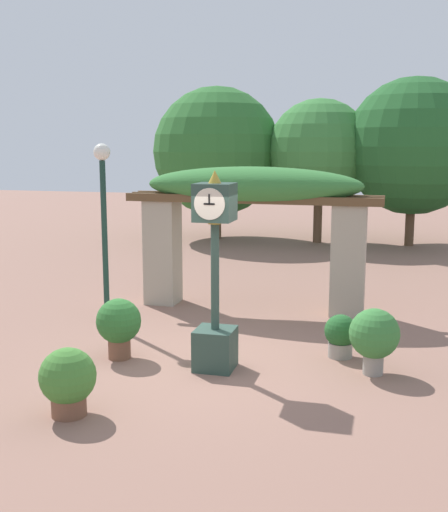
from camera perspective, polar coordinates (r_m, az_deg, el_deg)
ground_plane at (r=9.59m, az=-1.74°, el=-9.49°), size 60.00×60.00×0.00m
pedestal_clock at (r=9.02m, az=-0.80°, el=-2.29°), size 0.55×0.57×2.84m
pergola at (r=12.30m, az=2.55°, el=4.38°), size 4.90×1.22×2.76m
potted_plant_near_left at (r=9.76m, az=-9.34°, el=-5.97°), size 0.67×0.67×0.92m
potted_plant_near_right at (r=9.23m, az=13.21°, el=-6.91°), size 0.70×0.70×0.94m
potted_plant_far_left at (r=9.91m, az=10.33°, el=-6.88°), size 0.49×0.49×0.66m
potted_plant_far_right at (r=7.93m, az=-13.72°, el=-10.62°), size 0.68×0.68×0.83m
lamp_post at (r=11.34m, az=-10.66°, el=4.65°), size 0.29×0.29×3.19m
tree_line at (r=20.91m, az=7.88°, el=9.36°), size 10.47×4.32×5.20m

